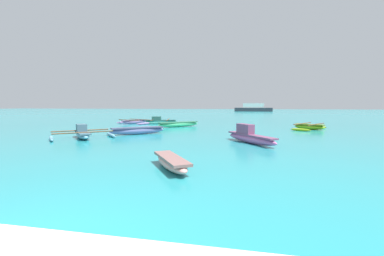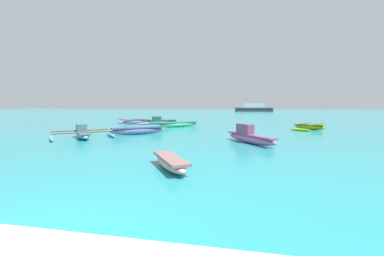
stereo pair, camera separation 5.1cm
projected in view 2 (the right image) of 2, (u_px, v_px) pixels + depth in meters
The scene contains 9 objects.
moored_boat_0 at pixel (170, 162), 7.73m from camera, with size 1.78×2.35×0.36m.
moored_boat_1 at pixel (249, 136), 12.99m from camera, with size 2.55×3.49×0.93m.
moored_boat_2 at pixel (138, 130), 16.84m from camera, with size 3.16×2.78×0.47m.
moored_boat_3 at pixel (179, 124), 22.60m from camera, with size 3.27×3.27×0.44m.
moored_boat_4 at pixel (134, 122), 26.26m from camera, with size 3.95×3.39×0.45m.
moored_boat_5 at pixel (310, 127), 20.14m from camera, with size 3.28×3.91×0.48m.
moored_boat_6 at pixel (160, 121), 27.74m from camera, with size 3.57×4.69×0.68m.
moored_boat_7 at pixel (82, 134), 14.87m from camera, with size 3.92×3.81×0.80m.
distant_ferry at pixel (254, 108), 76.97m from camera, with size 11.02×2.42×2.42m.
Camera 2 is at (2.84, -2.09, 1.92)m, focal length 24.00 mm.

